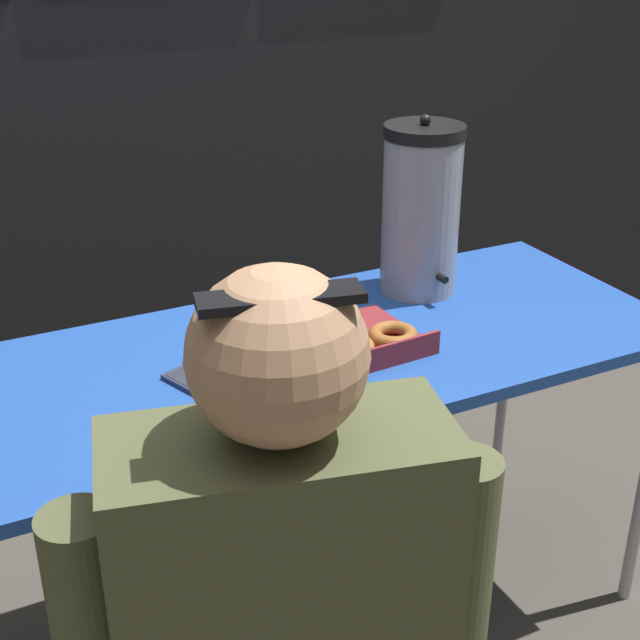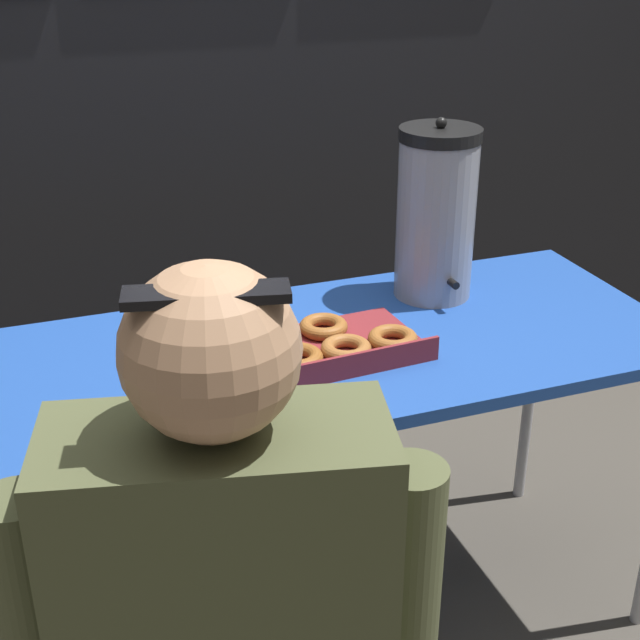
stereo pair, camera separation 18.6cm
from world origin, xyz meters
The scene contains 6 objects.
ground_plane centered at (0.00, 0.00, 0.00)m, with size 12.00×12.00×0.00m, color #4C473F.
back_wall centered at (0.00, 1.06, 1.25)m, with size 6.00×0.11×2.48m.
folding_table centered at (0.00, 0.00, 0.71)m, with size 1.58×0.64×0.76m.
donut_box centered at (0.02, -0.04, 0.78)m, with size 0.37×0.27×0.05m.
coffee_urn centered at (0.35, 0.17, 0.96)m, with size 0.19×0.21×0.42m.
cell_phone centered at (-0.28, -0.04, 0.77)m, with size 0.12×0.16×0.01m.
Camera 1 is at (-0.74, -1.50, 1.62)m, focal length 50.00 mm.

